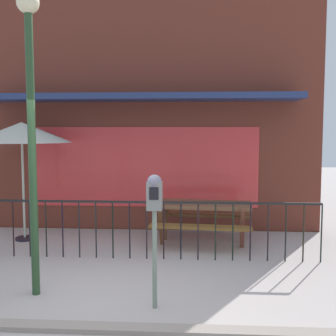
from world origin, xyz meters
TOP-DOWN VIEW (x-y plane):
  - ground at (0.00, 0.00)m, footprint 40.00×40.00m
  - pub_storefront at (0.00, 4.19)m, footprint 7.40×1.40m
  - patio_fence_front at (0.00, 1.91)m, footprint 6.24×0.04m
  - picnic_table_left at (1.22, 2.91)m, footprint 1.91×1.52m
  - patio_umbrella at (-2.23, 2.97)m, footprint 1.88×1.88m
  - parking_meter_near at (0.60, -0.00)m, footprint 0.18×0.17m
  - street_lamp at (-0.98, 0.32)m, footprint 0.28×0.28m
  - curb_edge at (0.00, -0.60)m, footprint 10.36×0.20m

SIDE VIEW (x-z plane):
  - ground at x=0.00m, z-range 0.00..0.00m
  - curb_edge at x=0.00m, z-range -0.06..0.06m
  - picnic_table_left at x=1.22m, z-range 0.21..1.01m
  - patio_fence_front at x=0.00m, z-range 0.18..1.14m
  - parking_meter_near at x=0.60m, z-range 0.44..2.04m
  - patio_umbrella at x=-2.23m, z-range 0.94..3.22m
  - pub_storefront at x=0.00m, z-range -0.01..4.88m
  - street_lamp at x=-0.98m, z-range 0.59..4.41m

